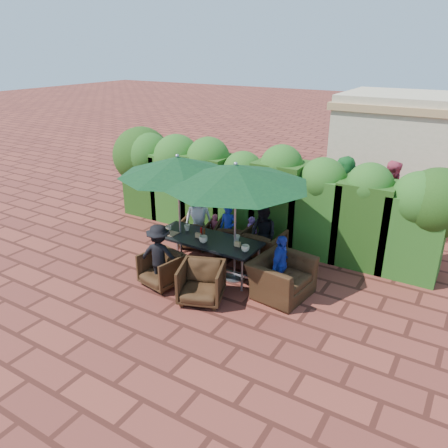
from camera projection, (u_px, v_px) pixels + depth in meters
The scene contains 32 objects.
ground at pixel (209, 276), 9.10m from camera, with size 80.00×80.00×0.00m, color maroon.
dining_table at pixel (207, 242), 9.09m from camera, with size 2.30×0.90×0.75m.
umbrella_left at pixel (178, 166), 8.78m from camera, with size 2.43×2.43×2.46m.
umbrella_right at pixel (236, 175), 8.20m from camera, with size 2.88×2.88×2.46m.
chair_far_left at pixel (196, 232), 10.36m from camera, with size 0.70×0.66×0.72m, color black.
chair_far_mid at pixel (232, 237), 10.01m from camera, with size 0.75×0.70×0.77m, color black.
chair_far_right at pixel (263, 245), 9.50m from camera, with size 0.83×0.78×0.86m, color black.
chair_near_left at pixel (162, 268), 8.66m from camera, with size 0.72×0.68×0.75m, color black.
chair_near_right at pixel (201, 281), 8.10m from camera, with size 0.79×0.74×0.82m, color black.
chair_end_right at pixel (282, 271), 8.27m from camera, with size 1.13×0.73×0.99m, color black.
adult_far_left at pixel (199, 219), 10.32m from camera, with size 0.66×0.39×1.33m, color silver.
adult_far_mid at pixel (228, 229), 9.96m from camera, with size 0.42×0.34×1.16m, color #1E30A4.
adult_far_right at pixel (263, 235), 9.39m from camera, with size 0.65×0.40×1.35m, color black.
adult_near_left at pixel (159, 255), 8.59m from camera, with size 0.82×0.38×1.28m, color black.
adult_end_right at pixel (280, 265), 8.29m from camera, with size 0.70×0.35×1.20m, color #1E30A4.
child_left at pixel (215, 231), 10.31m from camera, with size 0.29×0.24×0.81m, color #D14965.
child_right at pixel (251, 236), 9.87m from camera, with size 0.33×0.27×0.92m, color #844DA7.
pedestrian_a at pixel (343, 192), 11.26m from camera, with size 1.78×0.64×1.91m, color #227D31.
pedestrian_b at pixel (388, 196), 11.08m from camera, with size 0.88×0.54×1.84m, color #D14965.
pedestrian_c at pixel (429, 208), 10.42m from camera, with size 1.11×0.51×1.74m, color gray.
cup_a at pixel (168, 228), 9.40m from camera, with size 0.15×0.15×0.11m, color beige.
cup_b at pixel (187, 228), 9.44m from camera, with size 0.13×0.13×0.13m, color beige.
cup_c at pixel (203, 239), 8.85m from camera, with size 0.18×0.18×0.14m, color beige.
cup_d at pixel (237, 238), 8.91m from camera, with size 0.14×0.14×0.13m, color beige.
cup_e at pixel (245, 248), 8.47m from camera, with size 0.16×0.16×0.13m, color beige.
ketchup_bottle at pixel (201, 231), 9.19m from camera, with size 0.04×0.04×0.17m, color #B20C0A.
sauce_bottle at pixel (204, 232), 9.14m from camera, with size 0.04×0.04×0.17m, color #4C230C.
serving_tray at pixel (169, 233), 9.29m from camera, with size 0.35×0.25×0.02m, color #9C724B.
number_block_left at pixel (198, 235), 9.08m from camera, with size 0.12×0.06×0.10m, color tan.
number_block_right at pixel (238, 244), 8.69m from camera, with size 0.12×0.06×0.10m, color tan.
hedge_wall at pixel (251, 186), 10.57m from camera, with size 9.10×1.60×2.41m.
building at pixel (447, 154), 12.32m from camera, with size 6.20×3.08×3.20m.
Camera 1 is at (4.43, -6.66, 4.48)m, focal length 35.00 mm.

